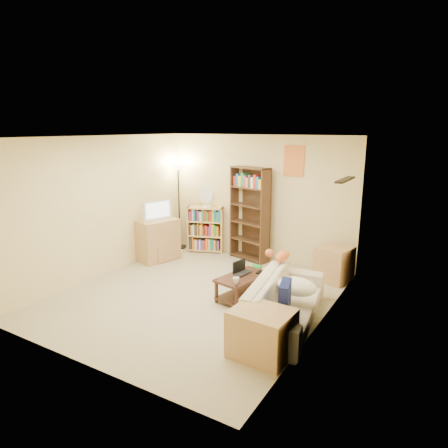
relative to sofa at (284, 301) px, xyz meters
The scene contains 19 objects.
room 2.04m from the sofa, behind, with size 4.50×4.54×2.52m.
sofa is the anchor object (origin of this frame).
navy_pillow 0.53m from the sofa, 68.48° to the right, with size 0.40×0.12×0.36m, color #121A52.
cream_blanket 0.27m from the sofa, 27.42° to the left, with size 0.56×0.40×0.24m, color white.
tabby_cat 0.92m from the sofa, 117.60° to the left, with size 0.48×0.23×0.16m.
coffee_table 0.92m from the sofa, 157.38° to the left, with size 0.65×0.94×0.38m.
laptop 0.94m from the sofa, 153.39° to the left, with size 0.27×0.36×0.03m, color black.
laptop_screen 1.07m from the sofa, 155.08° to the left, with size 0.01×0.29×0.19m, color white.
mug 0.80m from the sofa, behind, with size 0.12×0.12×0.09m, color white.
tv_remote 0.93m from the sofa, 138.39° to the left, with size 0.05×0.15×0.02m, color black.
tv_stand 3.46m from the sofa, 159.99° to the left, with size 0.56×0.78×0.84m, color tan.
television 3.53m from the sofa, 159.99° to the left, with size 0.28×0.66×0.38m, color black.
tall_bookshelf 2.80m from the sofa, 127.35° to the left, with size 0.89×0.50×1.88m.
short_bookshelf 3.46m from the sofa, 141.37° to the left, with size 0.83×0.55×0.99m.
desk_fan 3.51m from the sofa, 141.40° to the left, with size 0.35×0.20×0.46m.
floor_lamp 4.12m from the sofa, 148.10° to the left, with size 0.32×0.32×1.87m.
side_table 1.87m from the sofa, 84.78° to the left, with size 0.53×0.53×0.61m, color tan.
end_cabinet 0.95m from the sofa, 83.96° to the right, with size 0.69×0.57×0.57m, color tan.
book_stacks 1.74m from the sofa, 123.73° to the left, with size 0.49×0.16×0.20m.
Camera 1 is at (3.42, -4.93, 2.64)m, focal length 32.00 mm.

